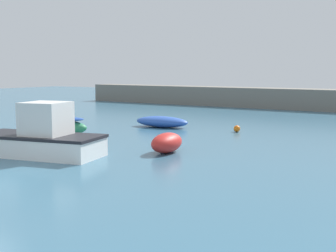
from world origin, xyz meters
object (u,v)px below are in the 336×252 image
Objects in this scene: open_tender_yellow at (162,122)px; mooring_buoy_orange at (237,129)px; fishing_dinghy_green at (167,143)px; rowboat_with_red_cover at (61,126)px; motorboat_grey_hull at (41,138)px.

open_tender_yellow is 4.91m from mooring_buoy_orange.
rowboat_with_red_cover reaches higher than fishing_dinghy_green.
rowboat_with_red_cover is at bearing -138.70° from mooring_buoy_orange.
fishing_dinghy_green is 0.61× the size of open_tender_yellow.
motorboat_grey_hull is at bearing 124.36° from fishing_dinghy_green.
rowboat_with_red_cover is (-2.56, -6.02, 0.17)m from open_tender_yellow.
motorboat_grey_hull is (3.81, -4.76, 0.25)m from rowboat_with_red_cover.
motorboat_grey_hull is at bearing -107.79° from mooring_buoy_orange.
open_tender_yellow reaches higher than mooring_buoy_orange.
rowboat_with_red_cover is at bearing -64.52° from motorboat_grey_hull.
fishing_dinghy_green is at bearing -87.72° from mooring_buoy_orange.
open_tender_yellow is 6.54m from rowboat_with_red_cover.
rowboat_with_red_cover is 9.90m from mooring_buoy_orange.
mooring_buoy_orange is at bearing 0.14° from open_tender_yellow.
fishing_dinghy_green is 7.84m from rowboat_with_red_cover.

